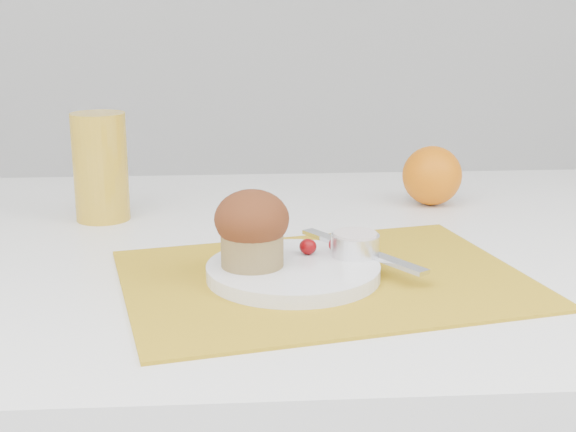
{
  "coord_description": "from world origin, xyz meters",
  "views": [
    {
      "loc": [
        -0.07,
        -0.89,
        1.04
      ],
      "look_at": [
        -0.01,
        -0.01,
        0.8
      ],
      "focal_mm": 50.0,
      "sensor_mm": 36.0,
      "label": 1
    }
  ],
  "objects": [
    {
      "name": "plate",
      "position": [
        -0.01,
        -0.09,
        0.76
      ],
      "size": [
        0.23,
        0.23,
        0.01
      ],
      "primitive_type": "cylinder",
      "rotation": [
        0.0,
        0.0,
        -0.29
      ],
      "color": "white",
      "rests_on": "placemat"
    },
    {
      "name": "raspberry_far",
      "position": [
        0.05,
        -0.05,
        0.78
      ],
      "size": [
        0.02,
        0.02,
        0.02
      ],
      "primitive_type": "ellipsoid",
      "color": "#620208",
      "rests_on": "plate"
    },
    {
      "name": "butter_knife",
      "position": [
        0.07,
        -0.05,
        0.77
      ],
      "size": [
        0.12,
        0.17,
        0.0
      ],
      "primitive_type": "cube",
      "rotation": [
        0.0,
        0.0,
        -0.99
      ],
      "color": "silver",
      "rests_on": "plate"
    },
    {
      "name": "raspberry_near",
      "position": [
        0.01,
        -0.05,
        0.78
      ],
      "size": [
        0.02,
        0.02,
        0.02
      ],
      "primitive_type": "ellipsoid",
      "color": "#520204",
      "rests_on": "plate"
    },
    {
      "name": "orange",
      "position": [
        0.22,
        0.23,
        0.79
      ],
      "size": [
        0.09,
        0.09,
        0.09
      ],
      "primitive_type": "sphere",
      "color": "orange",
      "rests_on": "table"
    },
    {
      "name": "placemat",
      "position": [
        0.03,
        -0.09,
        0.75
      ],
      "size": [
        0.48,
        0.39,
        0.0
      ],
      "primitive_type": "cube",
      "rotation": [
        0.0,
        0.0,
        0.21
      ],
      "color": "#BE931A",
      "rests_on": "table"
    },
    {
      "name": "ramekin",
      "position": [
        0.06,
        -0.06,
        0.78
      ],
      "size": [
        0.07,
        0.07,
        0.02
      ],
      "primitive_type": "cylinder",
      "rotation": [
        0.0,
        0.0,
        -0.28
      ],
      "color": "white",
      "rests_on": "plate"
    },
    {
      "name": "muffin",
      "position": [
        -0.05,
        -0.09,
        0.81
      ],
      "size": [
        0.08,
        0.08,
        0.08
      ],
      "color": "olive",
      "rests_on": "plate"
    },
    {
      "name": "juice_glass",
      "position": [
        -0.25,
        0.18,
        0.82
      ],
      "size": [
        0.08,
        0.08,
        0.15
      ],
      "primitive_type": "cylinder",
      "rotation": [
        0.0,
        0.0,
        0.07
      ],
      "color": "gold",
      "rests_on": "table"
    },
    {
      "name": "cream",
      "position": [
        0.06,
        -0.06,
        0.79
      ],
      "size": [
        0.06,
        0.06,
        0.01
      ],
      "primitive_type": "cylinder",
      "rotation": [
        0.0,
        0.0,
        0.24
      ],
      "color": "beige",
      "rests_on": "ramekin"
    }
  ]
}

